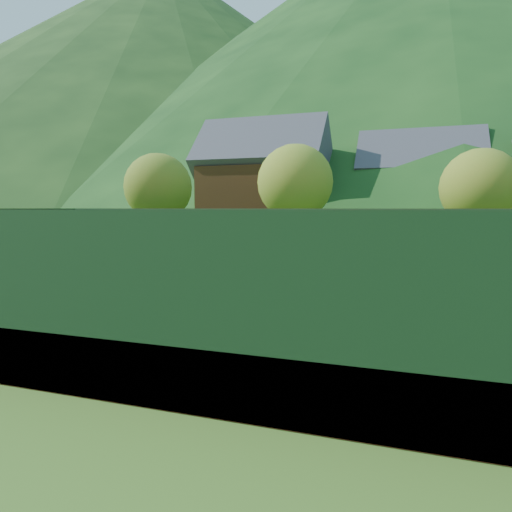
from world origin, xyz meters
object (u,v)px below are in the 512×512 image
(coach, at_px, (143,260))
(chalet_mid, at_px, (419,190))
(tennis_net, at_px, (272,270))
(student_b, at_px, (410,261))
(student_a, at_px, (329,257))
(student_d, at_px, (434,266))
(ball_hopper, at_px, (56,271))
(student_c, at_px, (396,261))
(chalet_left, at_px, (264,184))

(coach, relative_size, chalet_mid, 0.15)
(coach, height_order, tennis_net, coach)
(student_b, relative_size, tennis_net, 0.13)
(coach, xyz_separation_m, tennis_net, (4.87, 1.88, -0.43))
(student_a, height_order, student_d, student_a)
(tennis_net, bearing_deg, ball_hopper, -145.19)
(student_c, xyz_separation_m, chalet_left, (-14.79, 27.17, 4.89))
(coach, xyz_separation_m, ball_hopper, (-1.85, -2.80, -0.18))
(ball_hopper, xyz_separation_m, chalet_left, (-3.28, 34.67, 4.88))
(student_d, xyz_separation_m, chalet_left, (-16.29, 28.91, 4.84))
(tennis_net, bearing_deg, student_a, 55.49)
(student_a, bearing_deg, coach, 33.30)
(coach, height_order, ball_hopper, coach)
(coach, distance_m, student_b, 11.28)
(student_d, bearing_deg, chalet_left, -58.69)
(chalet_left, bearing_deg, tennis_net, -71.57)
(ball_hopper, height_order, chalet_left, chalet_left)
(student_c, bearing_deg, tennis_net, 54.31)
(tennis_net, bearing_deg, student_c, 30.57)
(coach, height_order, student_a, coach)
(chalet_left, bearing_deg, ball_hopper, -84.60)
(tennis_net, xyz_separation_m, ball_hopper, (-6.72, -4.67, 0.25))
(student_d, bearing_deg, ball_hopper, 25.82)
(student_c, height_order, student_d, student_d)
(student_b, distance_m, chalet_mid, 31.50)
(student_c, distance_m, chalet_left, 31.32)
(chalet_left, height_order, chalet_mid, chalet_left)
(student_a, distance_m, student_b, 3.50)
(chalet_mid, bearing_deg, student_d, -89.50)
(student_d, height_order, chalet_mid, chalet_mid)
(student_b, distance_m, tennis_net, 6.08)
(student_a, xyz_separation_m, chalet_mid, (4.10, 31.24, 4.17))
(student_c, xyz_separation_m, student_d, (1.49, -1.74, 0.05))
(student_b, xyz_separation_m, student_c, (-0.60, 0.05, -0.05))
(tennis_net, bearing_deg, coach, -158.94)
(coach, relative_size, ball_hopper, 1.85)
(student_d, relative_size, chalet_left, 0.11)
(tennis_net, height_order, ball_hopper, tennis_net)
(ball_hopper, bearing_deg, student_b, 31.60)
(student_a, bearing_deg, chalet_left, -67.51)
(chalet_left, relative_size, chalet_mid, 1.09)
(student_b, xyz_separation_m, chalet_mid, (0.60, 31.22, 4.19))
(tennis_net, bearing_deg, student_b, 27.26)
(coach, bearing_deg, student_b, 27.88)
(student_b, height_order, chalet_left, chalet_left)
(student_b, relative_size, chalet_left, 0.11)
(student_c, xyz_separation_m, chalet_mid, (1.21, 31.17, 4.24))
(student_d, distance_m, tennis_net, 6.39)
(student_d, relative_size, ball_hopper, 1.56)
(student_b, height_order, ball_hopper, student_b)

